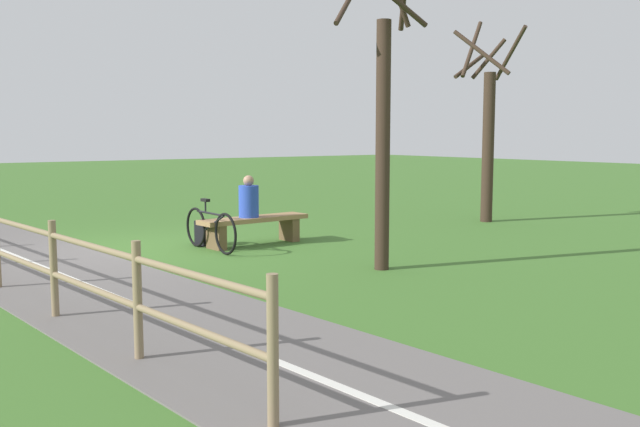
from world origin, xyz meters
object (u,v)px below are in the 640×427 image
Objects in this scene: bench at (254,225)px; backpack at (204,233)px; person_seated at (249,200)px; tree_far_left at (487,129)px; bicycle at (210,229)px; tree_mid_field at (383,128)px.

backpack is (0.77, -0.45, -0.13)m from bench.
person_seated is 1.63× the size of backpack.
tree_far_left reaches higher than backpack.
bench is 0.47m from person_seated.
person_seated is (0.11, 0.01, 0.46)m from bench.
bench is 6.18m from tree_far_left.
person_seated is 6.18m from tree_far_left.
tree_mid_field is at bearing 22.17° from bicycle.
tree_mid_field reaches higher than bench.
person_seated is 0.99m from backpack.
tree_far_left reaches higher than bench.
tree_mid_field is at bearing 92.79° from bench.
bicycle is 7.07m from tree_far_left.
bicycle reaches higher than bench.
bicycle is 0.40× the size of tree_mid_field.
tree_far_left is at bearing 175.04° from person_seated.
person_seated is 3.32m from tree_mid_field.
tree_far_left is at bearing -152.25° from tree_mid_field.
tree_mid_field is at bearing 27.75° from tree_far_left.
tree_mid_field is (-1.12, 3.51, 1.82)m from backpack.
bench is at bearing 149.88° from backpack.
bench is 0.47× the size of tree_far_left.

